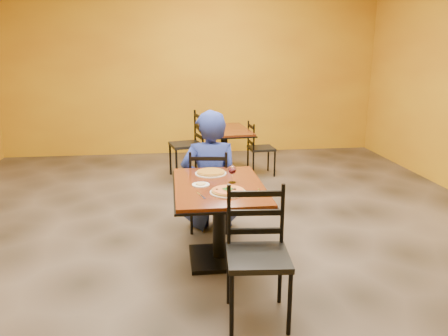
{
  "coord_description": "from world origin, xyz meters",
  "views": [
    {
      "loc": [
        -0.42,
        -4.24,
        1.94
      ],
      "look_at": [
        0.07,
        -0.3,
        0.85
      ],
      "focal_mm": 34.77,
      "sensor_mm": 36.0,
      "label": 1
    }
  ],
  "objects": [
    {
      "name": "knife",
      "position": [
        0.32,
        -0.77,
        0.75
      ],
      "size": [
        0.05,
        0.21,
        0.0
      ],
      "primitive_type": "cube",
      "rotation": [
        0.0,
        0.0,
        -0.19
      ],
      "color": "silver",
      "rests_on": "table_main"
    },
    {
      "name": "chair_second_left",
      "position": [
        -0.19,
        2.33,
        0.51
      ],
      "size": [
        0.55,
        0.55,
        1.02
      ],
      "primitive_type": null,
      "rotation": [
        0.0,
        0.0,
        -1.35
      ],
      "color": "black",
      "rests_on": "floor"
    },
    {
      "name": "plate_main",
      "position": [
        0.05,
        -0.74,
        0.76
      ],
      "size": [
        0.31,
        0.31,
        0.01
      ],
      "primitive_type": "cylinder",
      "color": "white",
      "rests_on": "table_main"
    },
    {
      "name": "pizza_far",
      "position": [
        -0.04,
        -0.14,
        0.77
      ],
      "size": [
        0.28,
        0.28,
        0.02
      ],
      "primitive_type": "cylinder",
      "color": "gold",
      "rests_on": "plate_far"
    },
    {
      "name": "wall_back",
      "position": [
        0.0,
        4.0,
        1.5
      ],
      "size": [
        7.0,
        0.01,
        3.0
      ],
      "primitive_type": "cube",
      "color": "gold",
      "rests_on": "ground"
    },
    {
      "name": "chair_second_right",
      "position": [
        0.99,
        2.33,
        0.42
      ],
      "size": [
        0.41,
        0.41,
        0.84
      ],
      "primitive_type": null,
      "rotation": [
        0.0,
        0.0,
        1.64
      ],
      "color": "black",
      "rests_on": "floor"
    },
    {
      "name": "wine_glass",
      "position": [
        0.13,
        -0.45,
        0.84
      ],
      "size": [
        0.08,
        0.08,
        0.18
      ],
      "primitive_type": null,
      "color": "white",
      "rests_on": "table_main"
    },
    {
      "name": "diner",
      "position": [
        -0.0,
        0.33,
        0.66
      ],
      "size": [
        0.66,
        0.45,
        1.32
      ],
      "primitive_type": "imported",
      "rotation": [
        0.0,
        0.0,
        3.1
      ],
      "color": "navy",
      "rests_on": "floor"
    },
    {
      "name": "chair_main_near",
      "position": [
        0.17,
        -1.46,
        0.49
      ],
      "size": [
        0.48,
        0.48,
        0.98
      ],
      "primitive_type": null,
      "rotation": [
        0.0,
        0.0,
        -0.08
      ],
      "color": "black",
      "rests_on": "floor"
    },
    {
      "name": "floor",
      "position": [
        0.0,
        0.0,
        0.0
      ],
      "size": [
        7.0,
        8.0,
        0.01
      ],
      "primitive_type": "cube",
      "color": "black",
      "rests_on": "ground"
    },
    {
      "name": "chair_main_far",
      "position": [
        -0.02,
        0.28,
        0.46
      ],
      "size": [
        0.46,
        0.46,
        0.91
      ],
      "primitive_type": null,
      "rotation": [
        0.0,
        0.0,
        3.01
      ],
      "color": "black",
      "rests_on": "floor"
    },
    {
      "name": "table_main",
      "position": [
        0.0,
        -0.5,
        0.56
      ],
      "size": [
        0.83,
        1.23,
        0.75
      ],
      "color": "#5D200E",
      "rests_on": "floor"
    },
    {
      "name": "pizza_main",
      "position": [
        0.05,
        -0.74,
        0.77
      ],
      "size": [
        0.28,
        0.28,
        0.02
      ],
      "primitive_type": "cylinder",
      "color": "#960C0A",
      "rests_on": "plate_main"
    },
    {
      "name": "dip",
      "position": [
        -0.16,
        -0.5,
        0.76
      ],
      "size": [
        0.09,
        0.09,
        0.01
      ],
      "primitive_type": "cylinder",
      "color": "tan",
      "rests_on": "side_plate"
    },
    {
      "name": "side_plate",
      "position": [
        -0.16,
        -0.5,
        0.76
      ],
      "size": [
        0.16,
        0.16,
        0.01
      ],
      "primitive_type": "cylinder",
      "color": "white",
      "rests_on": "table_main"
    },
    {
      "name": "plate_far",
      "position": [
        -0.04,
        -0.14,
        0.76
      ],
      "size": [
        0.31,
        0.31,
        0.01
      ],
      "primitive_type": "cylinder",
      "color": "white",
      "rests_on": "table_main"
    },
    {
      "name": "fork",
      "position": [
        -0.19,
        -0.79,
        0.75
      ],
      "size": [
        0.07,
        0.19,
        0.0
      ],
      "primitive_type": "cube",
      "rotation": [
        0.0,
        0.0,
        0.29
      ],
      "color": "silver",
      "rests_on": "table_main"
    },
    {
      "name": "table_second",
      "position": [
        0.4,
        2.33,
        0.55
      ],
      "size": [
        0.84,
        1.18,
        0.75
      ],
      "rotation": [
        0.0,
        0.0,
        0.07
      ],
      "color": "#5D200E",
      "rests_on": "floor"
    }
  ]
}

